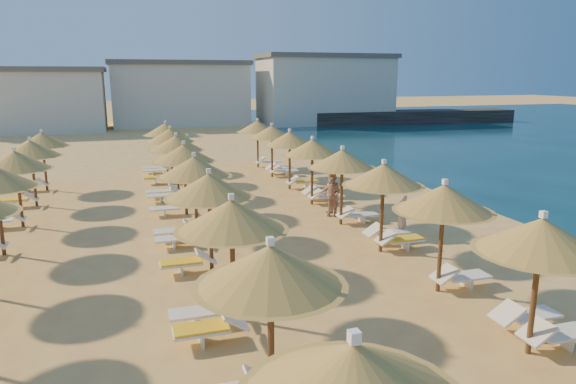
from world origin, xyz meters
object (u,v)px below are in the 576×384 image
object	(u,v)px
parasol_row_west	(201,177)
beachgoer_a	(401,216)
parasol_row_east	(361,168)
jetty	(394,117)
beachgoer_b	(332,194)
beachgoer_c	(332,196)

from	to	relation	value
parasol_row_west	beachgoer_a	bearing A→B (deg)	-3.96
parasol_row_east	beachgoer_a	bearing A→B (deg)	-18.95
parasol_row_east	beachgoer_a	distance (m)	2.31
beachgoer_a	jetty	bearing A→B (deg)	173.12
jetty	parasol_row_east	distance (m)	45.76
jetty	parasol_row_west	world-z (taller)	parasol_row_west
beachgoer_b	beachgoer_a	world-z (taller)	beachgoer_b
parasol_row_east	beachgoer_a	xyz separation A→B (m)	(1.41, -0.48, -1.76)
parasol_row_east	beachgoer_b	size ratio (longest dim) A/B	17.90
beachgoer_a	beachgoer_c	bearing A→B (deg)	-137.59
beachgoer_a	beachgoer_c	distance (m)	3.64
beachgoer_c	beachgoer_b	bearing A→B (deg)	103.14
parasol_row_east	jetty	bearing A→B (deg)	59.78
beachgoer_b	beachgoer_a	bearing A→B (deg)	15.23
jetty	beachgoer_c	distance (m)	43.17
jetty	beachgoer_a	world-z (taller)	beachgoer_a
jetty	parasol_row_east	size ratio (longest dim) A/B	0.92
parasol_row_west	beachgoer_b	distance (m)	6.67
jetty	beachgoer_b	distance (m)	43.08
parasol_row_east	parasol_row_west	world-z (taller)	same
jetty	parasol_row_west	bearing A→B (deg)	-121.16
beachgoer_b	beachgoer_c	size ratio (longest dim) A/B	1.11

